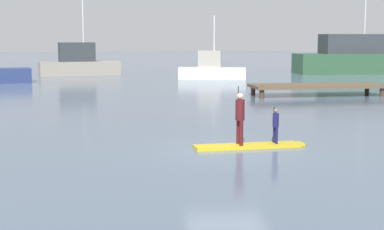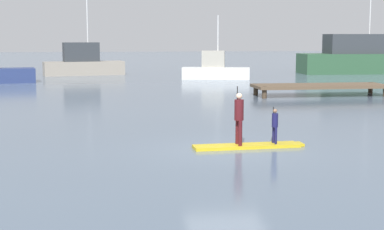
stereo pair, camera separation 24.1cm
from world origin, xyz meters
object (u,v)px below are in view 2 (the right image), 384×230
object	(u,v)px
paddleboard_near	(249,146)
trawler_grey_distant	(83,63)
motor_boat_small_navy	(215,70)
paddler_child_solo	(275,124)
fishing_boat_white_large	(366,58)
paddler_adult	(239,115)

from	to	relation	value
paddleboard_near	trawler_grey_distant	size ratio (longest dim) A/B	0.47
trawler_grey_distant	motor_boat_small_navy	bearing A→B (deg)	-31.35
paddler_child_solo	fishing_boat_white_large	bearing A→B (deg)	61.04
paddler_adult	paddler_child_solo	distance (m)	1.25
paddler_child_solo	motor_boat_small_navy	bearing A→B (deg)	83.29
paddler_child_solo	trawler_grey_distant	world-z (taller)	trawler_grey_distant
paddler_child_solo	fishing_boat_white_large	world-z (taller)	fishing_boat_white_large
paddler_child_solo	trawler_grey_distant	distance (m)	36.95
paddler_adult	trawler_grey_distant	size ratio (longest dim) A/B	0.24
paddler_child_solo	paddler_adult	bearing A→B (deg)	-176.68
trawler_grey_distant	paddleboard_near	bearing A→B (deg)	-79.31
paddler_adult	trawler_grey_distant	world-z (taller)	trawler_grey_distant
paddleboard_near	paddler_child_solo	distance (m)	1.11
paddleboard_near	fishing_boat_white_large	distance (m)	40.59
motor_boat_small_navy	paddler_adult	bearing A→B (deg)	-99.00
paddler_adult	paddler_child_solo	size ratio (longest dim) A/B	1.58
paddleboard_near	fishing_boat_white_large	xyz separation A→B (m)	(20.28, 35.13, 1.39)
fishing_boat_white_large	trawler_grey_distant	distance (m)	27.14
motor_boat_small_navy	trawler_grey_distant	world-z (taller)	trawler_grey_distant
paddler_adult	fishing_boat_white_large	bearing A→B (deg)	59.60
paddler_child_solo	trawler_grey_distant	xyz separation A→B (m)	(-7.71, 36.14, 0.39)
fishing_boat_white_large	trawler_grey_distant	xyz separation A→B (m)	(-27.12, 1.06, -0.32)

